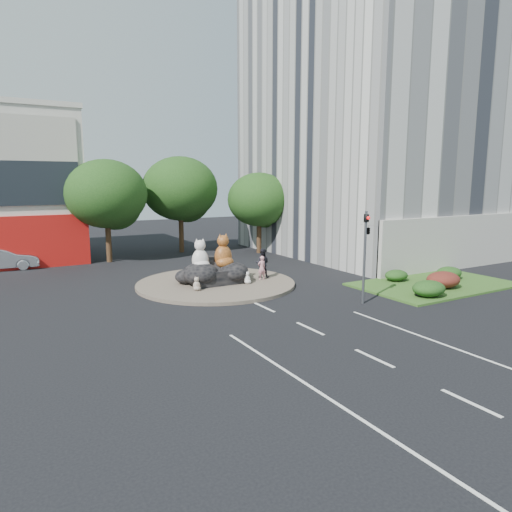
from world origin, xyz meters
The scene contains 22 objects.
ground centered at (0.00, 0.00, 0.00)m, with size 120.00×120.00×0.00m, color black.
roundabout_island centered at (0.00, 10.00, 0.10)m, with size 10.00×10.00×0.20m, color brown.
rock_plinth centered at (0.00, 10.00, 0.65)m, with size 3.20×2.60×0.90m, color black, non-canonical shape.
office_tower centered at (20.00, 16.00, 17.50)m, with size 20.00×20.00×35.00m, color silver.
grass_verge centered at (12.00, 3.00, 0.06)m, with size 10.00×6.00×0.12m, color #2F511B.
tree_left centered at (-3.93, 22.06, 5.25)m, with size 6.46×6.46×8.27m.
tree_mid centered at (3.07, 24.06, 5.56)m, with size 6.84×6.84×8.76m.
tree_right centered at (9.07, 20.06, 4.63)m, with size 5.70×5.70×7.30m.
hedge_near_green centered at (9.00, 1.00, 0.57)m, with size 2.00×1.60×0.90m, color #153611.
hedge_red centered at (11.50, 2.00, 0.61)m, with size 2.20×1.76×0.99m, color #481613.
hedge_mid_green centered at (14.00, 3.50, 0.53)m, with size 1.80×1.44×0.81m, color #153611.
hedge_back_green centered at (10.50, 4.80, 0.48)m, with size 1.60×1.28×0.72m, color #153611.
traffic_light centered at (5.10, 2.00, 3.62)m, with size 0.44×1.24×5.00m.
street_lamp centered at (12.82, 8.00, 4.55)m, with size 2.34×0.22×8.06m.
cat_white centered at (-1.13, 9.81, 2.09)m, with size 1.19×1.03×1.99m, color silver, non-canonical shape.
cat_tabby centered at (0.46, 9.85, 2.20)m, with size 1.32×1.14×2.20m, color #A86823, non-canonical shape.
kitten_calico centered at (-1.94, 8.48, 0.62)m, with size 0.51×0.44×0.84m, color beige, non-canonical shape.
kitten_white centered at (1.50, 8.61, 0.60)m, with size 0.48×0.42×0.80m, color silver, non-canonical shape.
pedestrian_pink centered at (2.90, 9.19, 0.98)m, with size 0.57×0.37×1.56m, color #D38993.
pedestrian_dark centered at (3.24, 9.68, 1.17)m, with size 0.95×0.74×1.95m, color black.
parked_car centered at (-11.72, 22.46, 0.85)m, with size 1.79×5.15×1.70m, color #B0B2B8.
litter_bin centered at (8.66, 1.35, 0.48)m, with size 0.48×0.48×0.72m, color black.
Camera 1 is at (-11.90, -15.83, 6.57)m, focal length 32.00 mm.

